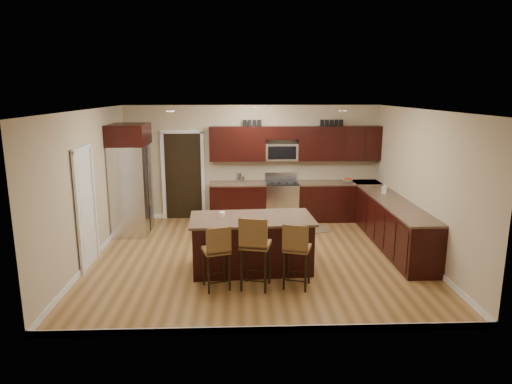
{
  "coord_description": "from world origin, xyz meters",
  "views": [
    {
      "loc": [
        -0.33,
        -8.01,
        3.01
      ],
      "look_at": [
        -0.01,
        0.4,
        1.15
      ],
      "focal_mm": 32.0,
      "sensor_mm": 36.0,
      "label": 1
    }
  ],
  "objects_px": {
    "range": "(281,201)",
    "stool_mid": "(255,245)",
    "stool_left": "(217,250)",
    "stool_right": "(296,248)",
    "refrigerator": "(131,178)",
    "island": "(252,245)"
  },
  "relations": [
    {
      "from": "range",
      "to": "stool_right",
      "type": "distance_m",
      "value": 3.86
    },
    {
      "from": "island",
      "to": "stool_mid",
      "type": "distance_m",
      "value": 0.9
    },
    {
      "from": "island",
      "to": "stool_right",
      "type": "bearing_deg",
      "value": -55.1
    },
    {
      "from": "island",
      "to": "stool_left",
      "type": "distance_m",
      "value": 1.03
    },
    {
      "from": "stool_left",
      "to": "stool_right",
      "type": "xyz_separation_m",
      "value": [
        1.22,
        -0.0,
        0.02
      ]
    },
    {
      "from": "range",
      "to": "stool_mid",
      "type": "height_order",
      "value": "stool_mid"
    },
    {
      "from": "range",
      "to": "stool_left",
      "type": "xyz_separation_m",
      "value": [
        -1.35,
        -3.85,
        0.17
      ]
    },
    {
      "from": "range",
      "to": "stool_right",
      "type": "height_order",
      "value": "range"
    },
    {
      "from": "range",
      "to": "stool_mid",
      "type": "distance_m",
      "value": 3.94
    },
    {
      "from": "refrigerator",
      "to": "stool_mid",
      "type": "bearing_deg",
      "value": -49.95
    },
    {
      "from": "stool_right",
      "to": "refrigerator",
      "type": "relative_size",
      "value": 0.45
    },
    {
      "from": "refrigerator",
      "to": "range",
      "type": "bearing_deg",
      "value": 14.5
    },
    {
      "from": "island",
      "to": "refrigerator",
      "type": "distance_m",
      "value": 3.39
    },
    {
      "from": "stool_left",
      "to": "island",
      "type": "bearing_deg",
      "value": 39.3
    },
    {
      "from": "stool_mid",
      "to": "stool_right",
      "type": "height_order",
      "value": "stool_mid"
    },
    {
      "from": "range",
      "to": "refrigerator",
      "type": "bearing_deg",
      "value": -165.5
    },
    {
      "from": "stool_left",
      "to": "stool_mid",
      "type": "height_order",
      "value": "stool_mid"
    },
    {
      "from": "range",
      "to": "stool_right",
      "type": "xyz_separation_m",
      "value": [
        -0.13,
        -3.85,
        0.19
      ]
    },
    {
      "from": "stool_mid",
      "to": "island",
      "type": "bearing_deg",
      "value": 104.96
    },
    {
      "from": "stool_left",
      "to": "stool_right",
      "type": "distance_m",
      "value": 1.22
    },
    {
      "from": "stool_mid",
      "to": "refrigerator",
      "type": "distance_m",
      "value": 3.95
    },
    {
      "from": "stool_left",
      "to": "refrigerator",
      "type": "xyz_separation_m",
      "value": [
        -1.95,
        2.99,
        0.56
      ]
    }
  ]
}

